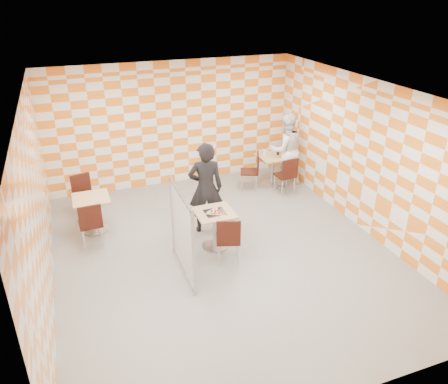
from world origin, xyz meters
name	(u,v)px	position (x,y,z in m)	size (l,w,h in m)	color
room_shell	(212,168)	(0.00, 0.54, 1.50)	(7.00, 7.00, 7.00)	gray
main_table	(215,223)	(-0.07, 0.24, 0.51)	(0.70, 0.70, 0.75)	#DDAD77
second_table	(272,165)	(2.23, 2.48, 0.51)	(0.70, 0.70, 0.75)	#DDAD77
empty_table	(92,208)	(-2.16, 1.67, 0.51)	(0.70, 0.70, 0.75)	#DDAD77
chair_main_front	(228,237)	(-0.03, -0.36, 0.54)	(0.53, 0.54, 0.92)	black
chair_second_front	(287,173)	(2.30, 1.84, 0.54)	(0.46, 0.47, 0.92)	black
chair_second_side	(253,168)	(1.67, 2.39, 0.54)	(0.56, 0.55, 0.92)	black
chair_empty_near	(91,222)	(-2.25, 1.06, 0.54)	(0.44, 0.45, 0.92)	black
chair_empty_far	(83,192)	(-2.27, 2.44, 0.54)	(0.51, 0.52, 0.92)	black
partition	(182,234)	(-0.85, -0.36, 0.79)	(0.08, 1.38, 1.55)	white
man_dark	(206,188)	(-0.02, 0.90, 0.94)	(0.68, 0.45, 1.88)	black
man_white	(285,150)	(2.52, 2.41, 0.91)	(0.88, 0.69, 1.81)	white
pizza_on_foil	(215,212)	(-0.07, 0.23, 0.77)	(0.40, 0.40, 0.04)	silver
sport_bottle	(264,152)	(2.05, 2.61, 0.84)	(0.06, 0.06, 0.20)	white
soda_bottle	(278,151)	(2.38, 2.51, 0.85)	(0.07, 0.07, 0.23)	black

